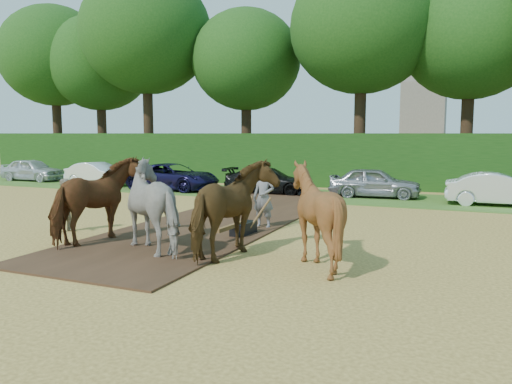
{
  "coord_description": "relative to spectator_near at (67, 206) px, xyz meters",
  "views": [
    {
      "loc": [
        9.11,
        -9.1,
        3.0
      ],
      "look_at": [
        3.82,
        3.4,
        1.4
      ],
      "focal_mm": 35.0,
      "sensor_mm": 36.0,
      "label": 1
    }
  ],
  "objects": [
    {
      "name": "church",
      "position": [
        6.02,
        52.54,
        12.91
      ],
      "size": [
        5.2,
        5.2,
        27.0
      ],
      "color": "slate",
      "rests_on": "ground"
    },
    {
      "name": "parked_cars",
      "position": [
        3.36,
        11.47,
        -0.12
      ],
      "size": [
        36.48,
        3.32,
        1.48
      ],
      "color": "silver",
      "rests_on": "ground"
    },
    {
      "name": "plough_team",
      "position": [
        5.02,
        -0.75,
        0.35
      ],
      "size": [
        7.84,
        5.51,
        2.36
      ],
      "color": "brown",
      "rests_on": "ground"
    },
    {
      "name": "hedgerow",
      "position": [
        2.02,
        16.04,
        0.68
      ],
      "size": [
        46.0,
        1.6,
        3.0
      ],
      "primitive_type": "cube",
      "color": "#14380F",
      "rests_on": "ground"
    },
    {
      "name": "earth_strip",
      "position": [
        3.52,
        4.54,
        -0.79
      ],
      "size": [
        4.5,
        17.0,
        0.05
      ],
      "primitive_type": "cube",
      "color": "#472D1C",
      "rests_on": "ground"
    },
    {
      "name": "grass_verge",
      "position": [
        2.02,
        11.54,
        -0.8
      ],
      "size": [
        50.0,
        5.0,
        0.03
      ],
      "primitive_type": "cube",
      "color": "#38601E",
      "rests_on": "ground"
    },
    {
      "name": "ground",
      "position": [
        2.02,
        -2.46,
        -0.82
      ],
      "size": [
        120.0,
        120.0,
        0.0
      ],
      "primitive_type": "plane",
      "color": "gold",
      "rests_on": "ground"
    },
    {
      "name": "spectator_near",
      "position": [
        0.0,
        0.0,
        0.0
      ],
      "size": [
        0.93,
        1.0,
        1.64
      ],
      "primitive_type": "imported",
      "rotation": [
        0.0,
        0.0,
        1.06
      ],
      "color": "#BDB194",
      "rests_on": "ground"
    },
    {
      "name": "treeline",
      "position": [
        0.33,
        19.23,
        8.15
      ],
      "size": [
        48.7,
        10.6,
        14.21
      ],
      "color": "#382616",
      "rests_on": "ground"
    }
  ]
}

